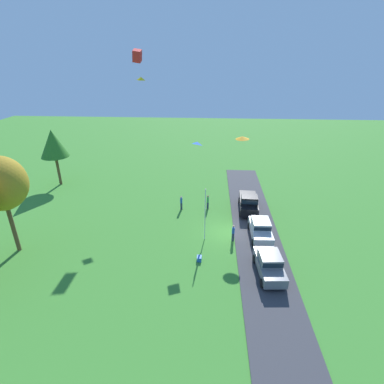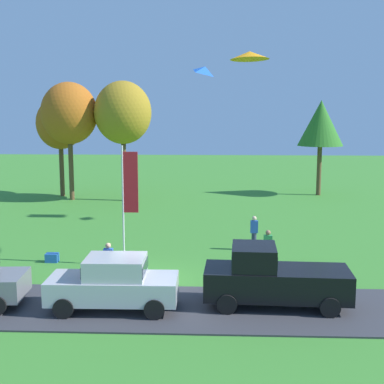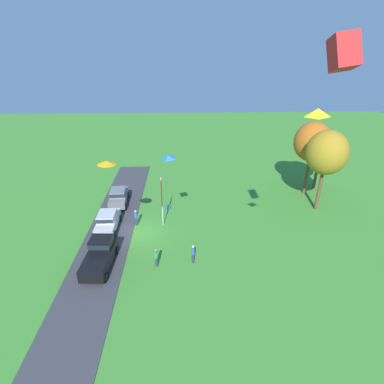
# 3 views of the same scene
# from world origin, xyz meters

# --- Properties ---
(ground_plane) EXTENTS (120.00, 120.00, 0.00)m
(ground_plane) POSITION_xyz_m (0.00, 0.00, 0.00)
(ground_plane) COLOR #3D842D
(pavement_strip) EXTENTS (36.00, 4.40, 0.06)m
(pavement_strip) POSITION_xyz_m (0.00, -2.77, 0.03)
(pavement_strip) COLOR #38383D
(pavement_strip) RESTS_ON ground
(car_sedan_far_end) EXTENTS (4.51, 2.20, 1.84)m
(car_sedan_far_end) POSITION_xyz_m (-6.07, -2.98, 1.04)
(car_sedan_far_end) COLOR slate
(car_sedan_far_end) RESTS_ON ground
(car_sedan_near_entrance) EXTENTS (4.42, 2.00, 1.84)m
(car_sedan_near_entrance) POSITION_xyz_m (-0.72, -3.04, 1.04)
(car_sedan_near_entrance) COLOR #B7B7BC
(car_sedan_near_entrance) RESTS_ON ground
(car_pickup_mid_row) EXTENTS (5.08, 2.23, 2.14)m
(car_pickup_mid_row) POSITION_xyz_m (4.67, -2.46, 1.11)
(car_pickup_mid_row) COLOR black
(car_pickup_mid_row) RESTS_ON ground
(person_on_lawn) EXTENTS (0.36, 0.24, 1.71)m
(person_on_lawn) POSITION_xyz_m (-1.45, -0.37, 0.88)
(person_on_lawn) COLOR #2D334C
(person_on_lawn) RESTS_ON ground
(person_watching_sky) EXTENTS (0.36, 0.24, 1.71)m
(person_watching_sky) POSITION_xyz_m (4.63, 5.16, 0.88)
(person_watching_sky) COLOR #2D334C
(person_watching_sky) RESTS_ON ground
(person_beside_suv) EXTENTS (0.36, 0.24, 1.71)m
(person_beside_suv) POSITION_xyz_m (5.01, 2.14, 0.88)
(person_beside_suv) COLOR #2D334C
(person_beside_suv) RESTS_ON ground
(tree_center_back) EXTENTS (4.23, 4.23, 8.93)m
(tree_center_back) POSITION_xyz_m (-4.15, 19.23, 6.57)
(tree_center_back) COLOR brown
(tree_center_back) RESTS_ON ground
(tree_right_of_center) EXTENTS (3.58, 3.58, 7.55)m
(tree_right_of_center) POSITION_xyz_m (11.03, 22.50, 5.72)
(tree_right_of_center) COLOR brown
(tree_right_of_center) RESTS_ON ground
(flag_banner) EXTENTS (0.71, 0.08, 5.32)m
(flag_banner) POSITION_xyz_m (-1.07, 2.34, 3.37)
(flag_banner) COLOR silver
(flag_banner) RESTS_ON ground
(cooler_box) EXTENTS (0.56, 0.40, 0.40)m
(cooler_box) POSITION_xyz_m (-4.66, 2.72, 0.20)
(cooler_box) COLOR blue
(cooler_box) RESTS_ON ground
(kite_diamond_high_left) EXTENTS (1.21, 1.22, 0.54)m
(kite_diamond_high_left) POSITION_xyz_m (2.24, 3.25, 8.54)
(kite_diamond_high_left) COLOR blue
(kite_diamond_mid_center) EXTENTS (0.92, 0.99, 0.43)m
(kite_diamond_mid_center) POSITION_xyz_m (11.47, 10.42, 13.72)
(kite_diamond_mid_center) COLOR yellow
(kite_delta_high_right) EXTENTS (1.85, 1.86, 0.35)m
(kite_delta_high_right) POSITION_xyz_m (3.89, -1.17, 8.72)
(kite_delta_high_right) COLOR orange
(kite_box_topmost) EXTENTS (1.29, 1.14, 1.63)m
(kite_box_topmost) POSITION_xyz_m (11.97, 10.81, 16.17)
(kite_box_topmost) COLOR red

